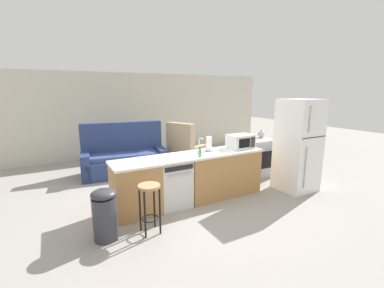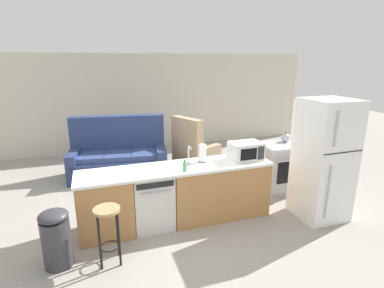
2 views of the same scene
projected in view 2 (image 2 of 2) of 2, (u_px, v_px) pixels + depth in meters
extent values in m
plane|color=gray|center=(169.00, 222.00, 4.67)|extent=(24.00, 24.00, 0.00)
cube|color=beige|center=(141.00, 102.00, 8.23)|extent=(10.00, 0.06, 2.60)
cube|color=#B77F47|center=(105.00, 206.00, 4.27)|extent=(0.75, 0.62, 0.86)
cube|color=#B77F47|center=(218.00, 190.00, 4.80)|extent=(1.55, 0.62, 0.86)
cube|color=white|center=(177.00, 168.00, 4.47)|extent=(2.94, 0.66, 0.04)
cube|color=#49331C|center=(178.00, 218.00, 4.70)|extent=(2.86, 0.56, 0.08)
cube|color=silver|center=(152.00, 200.00, 4.48)|extent=(0.58, 0.58, 0.84)
cube|color=black|center=(155.00, 185.00, 4.11)|extent=(0.52, 0.01, 0.08)
cylinder|color=#B2B2B7|center=(156.00, 192.00, 4.12)|extent=(0.44, 0.02, 0.02)
cube|color=#A8AAB2|center=(280.00, 168.00, 5.77)|extent=(0.76, 0.64, 0.85)
cube|color=black|center=(290.00, 172.00, 5.46)|extent=(0.53, 0.01, 0.43)
cylinder|color=silver|center=(292.00, 160.00, 5.38)|extent=(0.61, 0.03, 0.03)
cube|color=#B7B7BC|center=(281.00, 146.00, 5.65)|extent=(0.76, 0.64, 0.05)
torus|color=black|center=(278.00, 147.00, 5.48)|extent=(0.16, 0.16, 0.01)
torus|color=black|center=(293.00, 146.00, 5.58)|extent=(0.16, 0.16, 0.01)
torus|color=black|center=(270.00, 144.00, 5.71)|extent=(0.16, 0.16, 0.01)
torus|color=black|center=(285.00, 142.00, 5.81)|extent=(0.16, 0.16, 0.01)
cube|color=white|center=(324.00, 160.00, 4.63)|extent=(0.72, 0.70, 1.89)
cylinder|color=#B2B2B7|center=(337.00, 129.00, 4.07)|extent=(0.02, 0.02, 0.50)
cylinder|color=#B2B2B7|center=(328.00, 193.00, 4.33)|extent=(0.02, 0.02, 0.82)
cube|color=black|center=(344.00, 153.00, 4.24)|extent=(0.68, 0.01, 0.01)
cube|color=white|center=(246.00, 151.00, 4.78)|extent=(0.50, 0.36, 0.28)
cube|color=black|center=(249.00, 154.00, 4.60)|extent=(0.27, 0.01, 0.18)
cube|color=#2D2D33|center=(261.00, 153.00, 4.66)|extent=(0.11, 0.01, 0.21)
cylinder|color=silver|center=(188.00, 164.00, 4.56)|extent=(0.07, 0.07, 0.03)
cylinder|color=silver|center=(188.00, 155.00, 4.52)|extent=(0.02, 0.02, 0.26)
cylinder|color=silver|center=(190.00, 148.00, 4.42)|extent=(0.02, 0.14, 0.02)
cylinder|color=#4C4C51|center=(202.00, 161.00, 4.68)|extent=(0.14, 0.14, 0.01)
cylinder|color=white|center=(203.00, 153.00, 4.64)|extent=(0.11, 0.11, 0.27)
cylinder|color=#4CB266|center=(185.00, 167.00, 4.27)|extent=(0.06, 0.06, 0.14)
cylinder|color=black|center=(185.00, 161.00, 4.24)|extent=(0.02, 0.02, 0.04)
sphere|color=#B2B2B7|center=(285.00, 138.00, 5.79)|extent=(0.17, 0.17, 0.17)
sphere|color=black|center=(286.00, 133.00, 5.76)|extent=(0.03, 0.03, 0.03)
cone|color=#B2B2B7|center=(289.00, 136.00, 5.81)|extent=(0.08, 0.04, 0.06)
cylinder|color=tan|center=(107.00, 210.00, 3.56)|extent=(0.32, 0.32, 0.04)
cylinder|color=black|center=(100.00, 244.00, 3.53)|extent=(0.03, 0.03, 0.70)
cylinder|color=black|center=(119.00, 240.00, 3.60)|extent=(0.03, 0.03, 0.70)
cylinder|color=black|center=(99.00, 234.00, 3.73)|extent=(0.03, 0.03, 0.70)
cylinder|color=black|center=(117.00, 231.00, 3.80)|extent=(0.03, 0.03, 0.70)
torus|color=black|center=(110.00, 246.00, 3.70)|extent=(0.25, 0.25, 0.02)
cylinder|color=#333338|center=(57.00, 243.00, 3.62)|extent=(0.34, 0.34, 0.62)
ellipsoid|color=#333338|center=(53.00, 216.00, 3.52)|extent=(0.35, 0.35, 0.14)
cube|color=navy|center=(119.00, 167.00, 6.46)|extent=(2.11, 1.17, 0.42)
cube|color=navy|center=(119.00, 144.00, 6.65)|extent=(2.01, 0.52, 1.27)
cube|color=navy|center=(75.00, 165.00, 6.27)|extent=(0.33, 0.92, 0.62)
cube|color=navy|center=(161.00, 160.00, 6.59)|extent=(0.33, 0.92, 0.62)
cube|color=#35477D|center=(91.00, 157.00, 6.24)|extent=(0.64, 0.70, 0.12)
cube|color=#35477D|center=(118.00, 156.00, 6.34)|extent=(0.64, 0.70, 0.12)
cube|color=#35477D|center=(145.00, 154.00, 6.43)|extent=(0.64, 0.70, 0.12)
cube|color=tan|center=(196.00, 158.00, 7.06)|extent=(1.08, 1.11, 0.40)
cube|color=tan|center=(187.00, 144.00, 6.75)|extent=(0.54, 0.86, 1.20)
cube|color=tan|center=(207.00, 158.00, 6.80)|extent=(0.79, 0.48, 0.55)
cube|color=tan|center=(187.00, 152.00, 7.28)|extent=(0.79, 0.48, 0.55)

